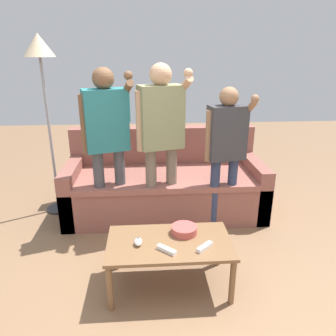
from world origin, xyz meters
name	(u,v)px	position (x,y,z in m)	size (l,w,h in m)	color
ground_plane	(166,288)	(0.00, 0.00, 0.00)	(12.00, 12.00, 0.00)	brown
couch	(165,184)	(0.07, 1.34, 0.30)	(2.12, 0.91, 0.89)	brown
coffee_table	(169,247)	(0.03, 0.04, 0.34)	(0.92, 0.52, 0.39)	brown
snack_bowl	(184,230)	(0.15, 0.15, 0.42)	(0.20, 0.20, 0.06)	#B24C47
game_remote_nunchuk	(138,242)	(-0.20, 0.02, 0.41)	(0.06, 0.09, 0.05)	white
floor_lamp	(41,63)	(-1.14, 1.40, 1.60)	(0.31, 0.31, 1.88)	#2D2D33
player_left	(107,132)	(-0.49, 0.97, 1.00)	(0.50, 0.32, 1.59)	#47474C
player_center	(161,130)	(0.02, 0.95, 1.02)	(0.51, 0.31, 1.62)	#756656
player_right	(226,144)	(0.63, 0.89, 0.89)	(0.44, 0.28, 1.42)	#2D3856
game_remote_wand_near	(166,250)	(0.00, -0.08, 0.40)	(0.14, 0.13, 0.03)	white
game_remote_wand_far	(205,247)	(0.27, -0.07, 0.40)	(0.13, 0.12, 0.03)	white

